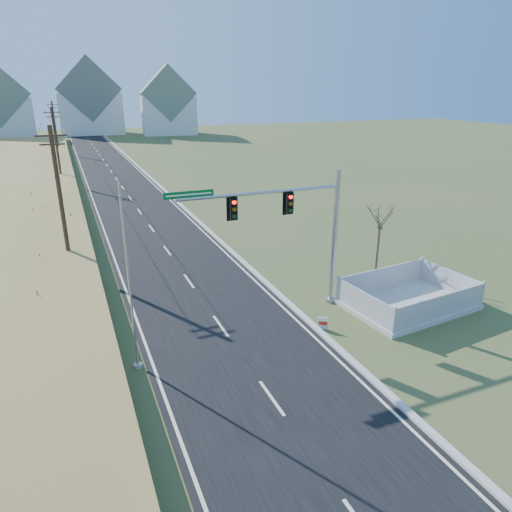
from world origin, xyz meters
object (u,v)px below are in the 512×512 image
Objects in this scene: traffic_signal_mast at (303,227)px; open_sign at (323,323)px; flagpole at (131,300)px; bare_tree at (381,216)px; fence_enclosure at (408,301)px.

open_sign is (-0.13, -2.57, -4.10)m from traffic_signal_mast.
flagpole is (-8.80, 0.21, 2.78)m from open_sign.
bare_tree is (6.72, 4.88, 3.43)m from open_sign.
fence_enclosure is 5.80m from bare_tree.
flagpole reaches higher than open_sign.
fence_enclosure is (5.35, -2.15, -4.14)m from traffic_signal_mast.
open_sign is at bearing 178.71° from fence_enclosure.
traffic_signal_mast reaches higher than fence_enclosure.
bare_tree is at bearing 19.89° from traffic_signal_mast.
fence_enclosure is 0.88× the size of flagpole.
flagpole is 1.67× the size of bare_tree.
fence_enclosure reaches higher than open_sign.
traffic_signal_mast is at bearing 152.49° from fence_enclosure.
open_sign is 8.99m from bare_tree.
flagpole is at bearing -163.24° from bare_tree.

